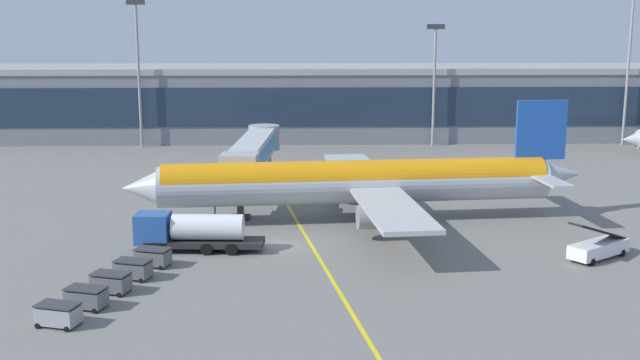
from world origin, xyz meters
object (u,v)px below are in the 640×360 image
(main_airliner, at_px, (359,181))
(belt_loader, at_px, (599,247))
(fuel_tanker, at_px, (191,231))
(baggage_cart_4, at_px, (153,257))
(baggage_cart_1, at_px, (86,297))
(baggage_cart_0, at_px, (58,314))
(baggage_cart_2, at_px, (111,282))
(baggage_cart_3, at_px, (133,269))

(main_airliner, bearing_deg, belt_loader, -35.22)
(belt_loader, bearing_deg, main_airliner, 144.78)
(fuel_tanker, relative_size, baggage_cart_4, 3.66)
(main_airliner, xyz_separation_m, baggage_cart_1, (-20.30, -23.38, -3.15))
(baggage_cart_0, height_order, baggage_cart_2, same)
(baggage_cart_0, bearing_deg, baggage_cart_2, 73.21)
(main_airliner, relative_size, baggage_cart_3, 15.28)
(baggage_cart_0, bearing_deg, baggage_cart_3, 73.21)
(fuel_tanker, bearing_deg, baggage_cart_3, -115.12)
(fuel_tanker, distance_m, baggage_cart_4, 4.98)
(baggage_cart_0, distance_m, baggage_cart_3, 9.60)
(baggage_cart_1, distance_m, baggage_cart_2, 3.20)
(fuel_tanker, height_order, baggage_cart_4, fuel_tanker)
(belt_loader, relative_size, baggage_cart_1, 2.16)
(fuel_tanker, bearing_deg, baggage_cart_0, -110.58)
(main_airliner, distance_m, baggage_cart_4, 22.78)
(main_airliner, relative_size, fuel_tanker, 4.17)
(baggage_cart_3, bearing_deg, baggage_cart_0, -106.79)
(fuel_tanker, xyz_separation_m, baggage_cart_1, (-5.26, -13.40, -0.96))
(belt_loader, height_order, baggage_cart_2, belt_loader)
(baggage_cart_2, xyz_separation_m, baggage_cart_4, (1.85, 6.13, 0.00))
(baggage_cart_3, bearing_deg, belt_loader, 6.24)
(belt_loader, bearing_deg, baggage_cart_3, -173.76)
(belt_loader, bearing_deg, baggage_cart_2, -169.40)
(main_airliner, bearing_deg, baggage_cart_0, -128.75)
(baggage_cart_1, distance_m, baggage_cart_4, 9.60)
(baggage_cart_0, height_order, baggage_cart_1, same)
(baggage_cart_3, distance_m, baggage_cart_4, 3.20)
(baggage_cart_0, xyz_separation_m, baggage_cart_3, (2.77, 9.19, 0.00))
(fuel_tanker, relative_size, belt_loader, 1.70)
(belt_loader, distance_m, baggage_cart_2, 38.74)
(fuel_tanker, xyz_separation_m, baggage_cart_3, (-3.41, -7.27, -0.96))
(belt_loader, relative_size, baggage_cart_4, 2.16)
(main_airliner, xyz_separation_m, baggage_cart_2, (-19.38, -20.32, -3.15))
(belt_loader, height_order, baggage_cart_4, belt_loader)
(baggage_cart_1, bearing_deg, baggage_cart_3, 73.21)
(fuel_tanker, relative_size, baggage_cart_1, 3.66)
(main_airliner, height_order, baggage_cart_2, main_airliner)
(main_airliner, height_order, baggage_cart_3, main_airliner)
(belt_loader, xyz_separation_m, baggage_cart_1, (-39.00, -10.19, -0.21))
(fuel_tanker, bearing_deg, baggage_cart_4, -120.56)
(baggage_cart_1, relative_size, baggage_cart_2, 1.00)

